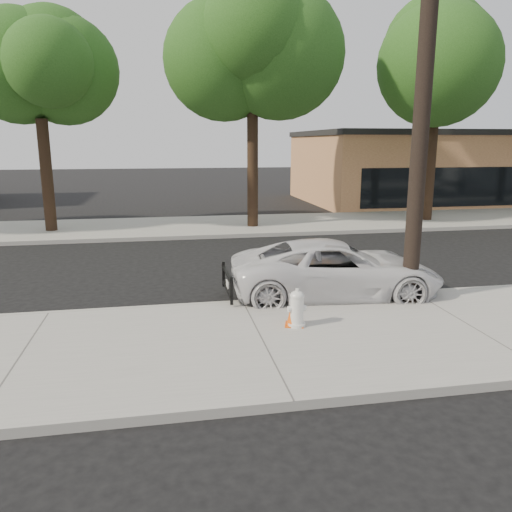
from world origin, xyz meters
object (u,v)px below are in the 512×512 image
police_cruiser (336,270)px  traffic_cone (295,309)px  utility_pole (424,82)px  fire_hydrant (297,309)px

police_cruiser → traffic_cone: size_ratio=7.08×
utility_pole → fire_hydrant: (-2.83, -1.09, -4.22)m
fire_hydrant → police_cruiser: bearing=51.4°
utility_pole → traffic_cone: utility_pole is taller
police_cruiser → traffic_cone: police_cruiser is taller
fire_hydrant → traffic_cone: 0.06m
utility_pole → police_cruiser: (-1.37, 0.94, -4.03)m
police_cruiser → fire_hydrant: police_cruiser is taller
fire_hydrant → traffic_cone: (-0.03, 0.05, -0.00)m
police_cruiser → traffic_cone: 2.48m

